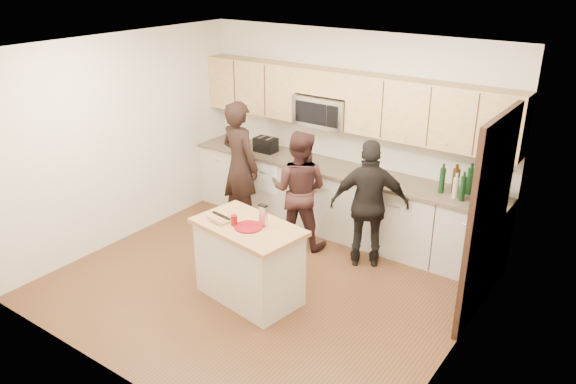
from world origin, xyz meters
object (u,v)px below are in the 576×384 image
Objects in this scene: toaster at (266,145)px; woman_center at (299,190)px; island at (249,261)px; woman_right at (369,205)px; woman_left at (240,166)px.

woman_center reaches higher than toaster.
woman_center is (-0.27, 1.36, 0.33)m from island.
island is at bearing -57.26° from toaster.
island is at bearing 33.91° from woman_right.
island is 2.41m from toaster.
woman_left is at bearing -27.98° from woman_right.
woman_left is 1.15× the size of woman_center.
woman_center is at bearing 109.48° from island.
woman_right is (1.97, 0.05, -0.10)m from woman_left.
toaster is 2.06m from woman_right.
toaster is (-1.26, 1.97, 0.59)m from island.
woman_left is 1.12× the size of woman_right.
woman_right is (0.98, 0.07, 0.02)m from woman_center.
woman_center is 0.98× the size of woman_right.
woman_right is at bearing 71.92° from island.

